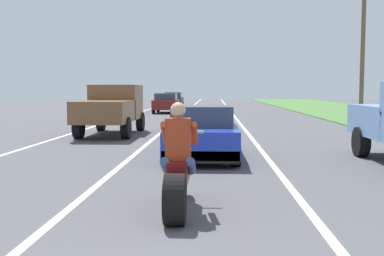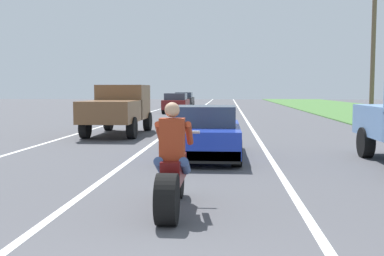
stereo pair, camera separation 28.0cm
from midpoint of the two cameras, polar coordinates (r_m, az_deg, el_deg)
name	(u,v)px [view 1 (the left image)]	position (r m, az deg, el deg)	size (l,w,h in m)	color
lane_stripe_left_solid	(98,125)	(23.52, -11.94, 0.33)	(0.14, 120.00, 0.01)	white
lane_stripe_right_solid	(242,126)	(22.80, 5.86, 0.27)	(0.14, 120.00, 0.01)	white
lane_stripe_centre_dashed	(169,126)	(22.88, -3.18, 0.30)	(0.14, 120.00, 0.01)	white
motorcycle_with_rider	(178,173)	(6.72, -2.91, -5.58)	(0.70, 2.21, 1.62)	black
sports_car_blue	(203,133)	(12.29, 0.66, -0.67)	(1.84, 4.30, 1.37)	#1E38B2
pickup_truck_left_lane_brown	(112,107)	(18.59, -10.34, 2.59)	(2.02, 4.80, 1.98)	brown
utility_pole_roadside	(363,49)	(27.17, 20.10, 9.13)	(0.24, 0.24, 7.97)	brown
distant_car_far_ahead	(166,103)	(35.17, -3.44, 3.14)	(1.80, 4.00, 1.50)	maroon
distant_car_further_ahead	(173,100)	(45.81, -2.49, 3.53)	(1.80, 4.00, 1.50)	#262628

